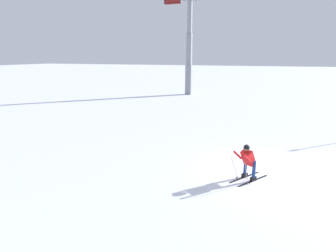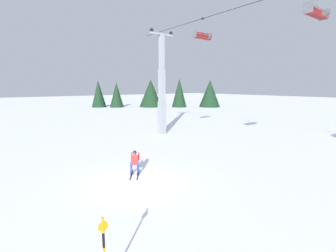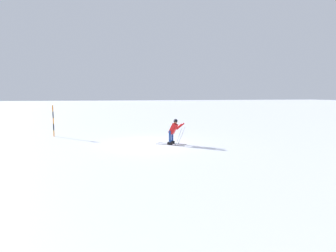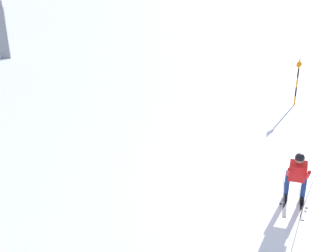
% 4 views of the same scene
% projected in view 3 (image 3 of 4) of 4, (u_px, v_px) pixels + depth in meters
% --- Properties ---
extents(ground_plane, '(260.00, 260.00, 0.00)m').
position_uv_depth(ground_plane, '(151.00, 144.00, 16.08)').
color(ground_plane, white).
extents(skier_carving_main, '(1.75, 1.43, 1.64)m').
position_uv_depth(skier_carving_main, '(174.00, 130.00, 15.70)').
color(skier_carving_main, black).
rests_on(skier_carving_main, ground_plane).
extents(trail_marker_pole, '(0.07, 0.28, 2.19)m').
position_uv_depth(trail_marker_pole, '(53.00, 120.00, 18.71)').
color(trail_marker_pole, orange).
rests_on(trail_marker_pole, ground_plane).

